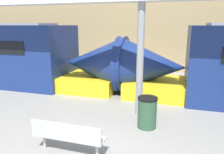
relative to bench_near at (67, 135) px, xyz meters
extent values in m
cube|color=tan|center=(0.60, 10.89, 1.97)|extent=(56.00, 0.20, 5.00)
cone|color=navy|center=(1.34, 5.45, 0.79)|extent=(3.03, 2.63, 2.63)
cube|color=yellow|center=(1.63, 5.45, -0.18)|extent=(2.73, 2.46, 0.70)
cone|color=navy|center=(-1.34, 5.45, 0.79)|extent=(3.03, 2.63, 2.63)
cube|color=yellow|center=(-1.63, 5.45, -0.18)|extent=(2.73, 2.46, 0.70)
cube|color=#ADB2B7|center=(0.00, 0.08, -0.08)|extent=(1.82, 0.46, 0.04)
cube|color=#ADB2B7|center=(0.00, -0.12, 0.14)|extent=(1.82, 0.06, 0.40)
cylinder|color=#ADB2B7|center=(-0.73, 0.09, -0.31)|extent=(0.07, 0.07, 0.43)
cylinder|color=#ADB2B7|center=(0.73, 0.08, -0.31)|extent=(0.07, 0.07, 0.43)
cylinder|color=#2D5138|center=(1.65, 2.04, -0.07)|extent=(0.58, 0.58, 0.92)
cylinder|color=black|center=(1.65, 2.04, 0.42)|extent=(0.61, 0.61, 0.06)
cylinder|color=gray|center=(1.23, 3.01, 1.39)|extent=(0.24, 0.24, 3.84)
camera|label=1|loc=(2.40, -4.30, 2.59)|focal=35.00mm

